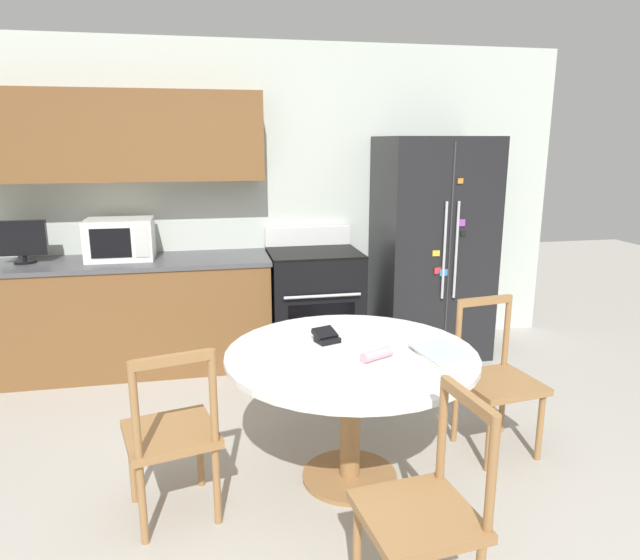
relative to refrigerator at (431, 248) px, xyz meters
The scene contains 15 objects.
ground_plane 2.75m from the refrigerator, 121.07° to the right, with size 14.00×14.00×0.00m, color #B2ADA3.
back_wall 1.76m from the refrigerator, 167.09° to the left, with size 5.20×0.44×2.60m.
kitchen_counter 2.51m from the refrigerator, behind, with size 2.16×0.64×0.90m.
refrigerator is the anchor object (origin of this frame).
oven_range 1.11m from the refrigerator, behind, with size 0.74×0.68×1.08m.
microwave 2.54m from the refrigerator, behind, with size 0.50×0.36×0.32m.
countertop_tv 3.24m from the refrigerator, behind, with size 0.35×0.16×0.33m.
dining_table 2.16m from the refrigerator, 123.01° to the right, with size 1.31×1.31×0.74m.
dining_chair_left 2.88m from the refrigerator, 137.16° to the right, with size 0.51×0.51×0.90m.
dining_chair_near 2.98m from the refrigerator, 112.25° to the right, with size 0.46×0.46×0.90m.
dining_chair_right 1.74m from the refrigerator, 98.42° to the right, with size 0.47×0.47×0.90m.
candle_glass 2.46m from the refrigerator, 127.12° to the right, with size 0.08×0.08×0.09m.
folded_napkin 2.20m from the refrigerator, 119.06° to the right, with size 0.19×0.13×0.05m.
wallet 2.05m from the refrigerator, 128.09° to the right, with size 0.15×0.16×0.07m.
mail_stack 2.07m from the refrigerator, 110.61° to the right, with size 0.26×0.33×0.02m.
Camera 1 is at (-0.54, -2.28, 1.81)m, focal length 32.00 mm.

